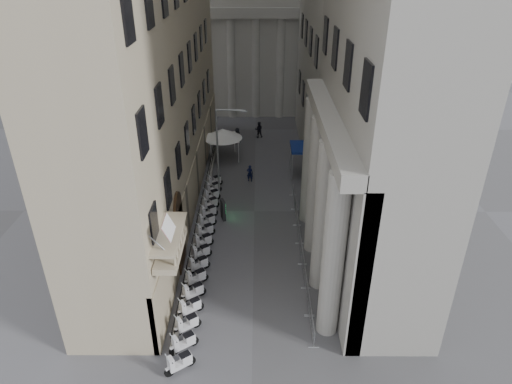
% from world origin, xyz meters
% --- Properties ---
extents(iron_fence, '(0.30, 28.00, 1.40)m').
position_xyz_m(iron_fence, '(-4.30, 18.00, 0.00)').
color(iron_fence, black).
rests_on(iron_fence, ground).
extents(blue_awning, '(1.60, 3.00, 3.00)m').
position_xyz_m(blue_awning, '(4.15, 26.00, 0.00)').
color(blue_awning, navy).
rests_on(blue_awning, ground).
extents(flag, '(1.00, 1.40, 8.20)m').
position_xyz_m(flag, '(-4.00, 5.00, 0.00)').
color(flag, '#9E0C11').
rests_on(flag, ground).
extents(scooter_0, '(1.47, 1.26, 1.50)m').
position_xyz_m(scooter_0, '(-3.70, 3.03, 0.00)').
color(scooter_0, silver).
rests_on(scooter_0, ground).
extents(scooter_1, '(1.47, 1.26, 1.50)m').
position_xyz_m(scooter_1, '(-3.70, 4.41, 0.00)').
color(scooter_1, silver).
rests_on(scooter_1, ground).
extents(scooter_2, '(1.47, 1.26, 1.50)m').
position_xyz_m(scooter_2, '(-3.70, 5.78, 0.00)').
color(scooter_2, silver).
rests_on(scooter_2, ground).
extents(scooter_3, '(1.47, 1.26, 1.50)m').
position_xyz_m(scooter_3, '(-3.70, 7.15, 0.00)').
color(scooter_3, silver).
rests_on(scooter_3, ground).
extents(scooter_4, '(1.47, 1.26, 1.50)m').
position_xyz_m(scooter_4, '(-3.70, 8.52, 0.00)').
color(scooter_4, silver).
rests_on(scooter_4, ground).
extents(scooter_5, '(1.47, 1.26, 1.50)m').
position_xyz_m(scooter_5, '(-3.70, 9.89, 0.00)').
color(scooter_5, silver).
rests_on(scooter_5, ground).
extents(scooter_6, '(1.47, 1.26, 1.50)m').
position_xyz_m(scooter_6, '(-3.70, 11.26, 0.00)').
color(scooter_6, silver).
rests_on(scooter_6, ground).
extents(scooter_7, '(1.47, 1.26, 1.50)m').
position_xyz_m(scooter_7, '(-3.70, 12.63, 0.00)').
color(scooter_7, silver).
rests_on(scooter_7, ground).
extents(scooter_8, '(1.47, 1.26, 1.50)m').
position_xyz_m(scooter_8, '(-3.70, 14.00, 0.00)').
color(scooter_8, silver).
rests_on(scooter_8, ground).
extents(scooter_9, '(1.47, 1.26, 1.50)m').
position_xyz_m(scooter_9, '(-3.70, 15.37, 0.00)').
color(scooter_9, silver).
rests_on(scooter_9, ground).
extents(scooter_10, '(1.47, 1.26, 1.50)m').
position_xyz_m(scooter_10, '(-3.70, 16.75, 0.00)').
color(scooter_10, silver).
rests_on(scooter_10, ground).
extents(scooter_11, '(1.47, 1.26, 1.50)m').
position_xyz_m(scooter_11, '(-3.70, 18.12, 0.00)').
color(scooter_11, silver).
rests_on(scooter_11, ground).
extents(scooter_12, '(1.47, 1.26, 1.50)m').
position_xyz_m(scooter_12, '(-3.70, 19.49, 0.00)').
color(scooter_12, silver).
rests_on(scooter_12, ground).
extents(scooter_13, '(1.47, 1.26, 1.50)m').
position_xyz_m(scooter_13, '(-3.70, 20.86, 0.00)').
color(scooter_13, silver).
rests_on(scooter_13, ground).
extents(scooter_14, '(1.47, 1.26, 1.50)m').
position_xyz_m(scooter_14, '(-3.70, 22.23, 0.00)').
color(scooter_14, silver).
rests_on(scooter_14, ground).
extents(scooter_15, '(1.47, 1.26, 1.50)m').
position_xyz_m(scooter_15, '(-3.70, 23.60, 0.00)').
color(scooter_15, silver).
rests_on(scooter_15, ground).
extents(barrier_0, '(0.60, 2.40, 1.10)m').
position_xyz_m(barrier_0, '(3.37, 5.77, 0.00)').
color(barrier_0, '#AFB2B8').
rests_on(barrier_0, ground).
extents(barrier_1, '(0.60, 2.40, 1.10)m').
position_xyz_m(barrier_1, '(3.37, 8.27, 0.00)').
color(barrier_1, '#AFB2B8').
rests_on(barrier_1, ground).
extents(barrier_2, '(0.60, 2.40, 1.10)m').
position_xyz_m(barrier_2, '(3.37, 10.77, 0.00)').
color(barrier_2, '#AFB2B8').
rests_on(barrier_2, ground).
extents(barrier_3, '(0.60, 2.40, 1.10)m').
position_xyz_m(barrier_3, '(3.37, 13.27, 0.00)').
color(barrier_3, '#AFB2B8').
rests_on(barrier_3, ground).
extents(barrier_4, '(0.60, 2.40, 1.10)m').
position_xyz_m(barrier_4, '(3.37, 15.77, 0.00)').
color(barrier_4, '#AFB2B8').
rests_on(barrier_4, ground).
extents(barrier_5, '(0.60, 2.40, 1.10)m').
position_xyz_m(barrier_5, '(3.37, 18.27, 0.00)').
color(barrier_5, '#AFB2B8').
rests_on(barrier_5, ground).
extents(barrier_6, '(0.60, 2.40, 1.10)m').
position_xyz_m(barrier_6, '(3.37, 20.77, 0.00)').
color(barrier_6, '#AFB2B8').
rests_on(barrier_6, ground).
extents(security_tent, '(3.96, 3.96, 3.22)m').
position_xyz_m(security_tent, '(-3.01, 29.78, 2.69)').
color(security_tent, silver).
rests_on(security_tent, ground).
extents(street_lamp, '(2.60, 0.35, 7.95)m').
position_xyz_m(street_lamp, '(-2.80, 21.77, 4.73)').
color(street_lamp, gray).
rests_on(street_lamp, ground).
extents(info_kiosk, '(0.49, 0.85, 1.72)m').
position_xyz_m(info_kiosk, '(-2.49, 17.99, 0.87)').
color(info_kiosk, black).
rests_on(info_kiosk, ground).
extents(pedestrian_a, '(0.66, 0.51, 1.62)m').
position_xyz_m(pedestrian_a, '(-0.46, 24.73, 0.81)').
color(pedestrian_a, black).
rests_on(pedestrian_a, ground).
extents(pedestrian_b, '(0.93, 0.75, 1.84)m').
position_xyz_m(pedestrian_b, '(0.37, 35.91, 0.92)').
color(pedestrian_b, black).
rests_on(pedestrian_b, ground).
extents(pedestrian_c, '(1.03, 0.99, 1.77)m').
position_xyz_m(pedestrian_c, '(-2.00, 34.06, 0.89)').
color(pedestrian_c, black).
rests_on(pedestrian_c, ground).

